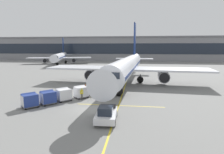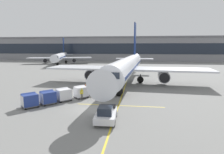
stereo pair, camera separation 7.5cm
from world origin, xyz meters
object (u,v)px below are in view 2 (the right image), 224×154
Objects in this scene: baggage_cart_third at (48,97)px; distant_airplane at (60,57)px; ground_crew_by_carts at (95,88)px; baggage_cart_fourth at (30,100)px; parked_airplane at (127,66)px; belt_loader at (99,89)px; safety_cone_wingtip at (92,84)px; baggage_cart_lead at (81,92)px; ground_crew_by_loader at (82,93)px; safety_cone_nose_mark at (85,85)px; pushback_tug at (106,114)px; safety_cone_engine_keepout at (91,81)px; baggage_cart_second at (64,94)px.

distant_airplane is (-25.05, 64.92, 2.25)m from baggage_cart_third.
baggage_cart_fourth is at bearing -128.93° from ground_crew_by_carts.
distant_airplane is at bearing 126.42° from parked_airplane.
safety_cone_wingtip is at bearing 113.81° from belt_loader.
parked_airplane reaches higher than ground_crew_by_carts.
safety_cone_wingtip is at bearing -61.35° from distant_airplane.
ground_crew_by_carts is at bearing 62.04° from baggage_cart_lead.
belt_loader is 4.27m from ground_crew_by_loader.
safety_cone_nose_mark is at bearing 75.62° from baggage_cart_fourth.
baggage_cart_fourth is 7.44m from ground_crew_by_loader.
safety_cone_nose_mark is at bearing -149.85° from parked_airplane.
pushback_tug is 2.57× the size of ground_crew_by_loader.
ground_crew_by_loader reaches higher than safety_cone_wingtip.
safety_cone_nose_mark is (-7.18, 17.67, -0.53)m from pushback_tug.
ground_crew_by_carts is (1.24, 3.73, 0.00)m from ground_crew_by_loader.
baggage_cart_lead is 0.83m from ground_crew_by_loader.
baggage_cart_third is at bearing -96.83° from safety_cone_engine_keepout.
belt_loader is 8.25× the size of safety_cone_nose_mark.
belt_loader reaches higher than safety_cone_engine_keepout.
safety_cone_engine_keepout is at bearing 108.04° from pushback_tug.
ground_crew_by_loader and ground_crew_by_carts have the same top height.
pushback_tug reaches higher than ground_crew_by_carts.
belt_loader is 12.42m from pushback_tug.
belt_loader reaches higher than safety_cone_nose_mark.
baggage_cart_lead is at bearing -86.31° from safety_cone_wingtip.
safety_cone_nose_mark is at bearing -62.76° from distant_airplane.
safety_cone_nose_mark is (-1.05, -1.11, -0.05)m from safety_cone_wingtip.
baggage_cart_fourth is at bearing -107.02° from safety_cone_wingtip.
safety_cone_engine_keepout is at bearing 111.99° from belt_loader.
baggage_cart_third is (-1.54, -1.89, 0.00)m from baggage_cart_second.
parked_airplane is 17.66× the size of baggage_cart_third.
belt_loader is 6.97m from safety_cone_nose_mark.
belt_loader is 1.96× the size of baggage_cart_fourth.
distant_airplane reaches higher than baggage_cart_fourth.
pushback_tug is 12.61m from ground_crew_by_carts.
belt_loader reaches higher than baggage_cart_second.
baggage_cart_fourth is 14.71m from safety_cone_nose_mark.
safety_cone_engine_keepout is at bearing -175.86° from parked_airplane.
distant_airplane reaches higher than safety_cone_nose_mark.
pushback_tug is (-1.00, -22.43, -2.93)m from parked_airplane.
parked_airplane is 59.23m from distant_airplane.
ground_crew_by_carts is at bearing -115.27° from parked_airplane.
parked_airplane reaches higher than baggage_cart_fourth.
distant_airplane reaches higher than safety_cone_engine_keepout.
distant_airplane is (-35.17, 47.66, -0.50)m from parked_airplane.
baggage_cart_lead reaches higher than pushback_tug.
safety_cone_nose_mark is at bearing -90.97° from safety_cone_engine_keepout.
safety_cone_engine_keepout is at bearing 107.93° from ground_crew_by_carts.
belt_loader reaches higher than baggage_cart_lead.
baggage_cart_second is at bearing 47.98° from baggage_cart_fourth.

